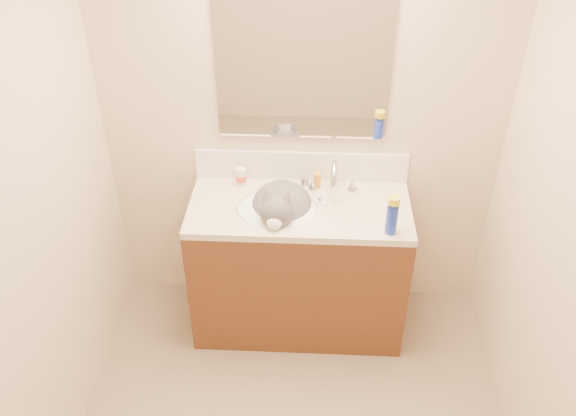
# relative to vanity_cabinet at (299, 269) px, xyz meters

# --- Properties ---
(room_shell) EXTENTS (2.24, 2.54, 2.52)m
(room_shell) POSITION_rel_vanity_cabinet_xyz_m (0.00, -0.97, 1.08)
(room_shell) COLOR beige
(room_shell) RESTS_ON ground
(vanity_cabinet) EXTENTS (1.20, 0.55, 0.82)m
(vanity_cabinet) POSITION_rel_vanity_cabinet_xyz_m (0.00, 0.00, 0.00)
(vanity_cabinet) COLOR #552D16
(vanity_cabinet) RESTS_ON ground
(counter_slab) EXTENTS (1.20, 0.55, 0.04)m
(counter_slab) POSITION_rel_vanity_cabinet_xyz_m (0.00, 0.00, 0.43)
(counter_slab) COLOR beige
(counter_slab) RESTS_ON vanity_cabinet
(basin) EXTENTS (0.45, 0.36, 0.14)m
(basin) POSITION_rel_vanity_cabinet_xyz_m (-0.12, -0.03, 0.38)
(basin) COLOR white
(basin) RESTS_ON vanity_cabinet
(faucet) EXTENTS (0.28, 0.20, 0.21)m
(faucet) POSITION_rel_vanity_cabinet_xyz_m (0.18, 0.14, 0.54)
(faucet) COLOR silver
(faucet) RESTS_ON counter_slab
(cat) EXTENTS (0.39, 0.49, 0.35)m
(cat) POSITION_rel_vanity_cabinet_xyz_m (-0.10, -0.00, 0.44)
(cat) COLOR #514F51
(cat) RESTS_ON basin
(backsplash) EXTENTS (1.20, 0.02, 0.18)m
(backsplash) POSITION_rel_vanity_cabinet_xyz_m (0.00, 0.26, 0.54)
(backsplash) COLOR white
(backsplash) RESTS_ON counter_slab
(mirror) EXTENTS (0.90, 0.02, 0.80)m
(mirror) POSITION_rel_vanity_cabinet_xyz_m (0.00, 0.26, 1.13)
(mirror) COLOR white
(mirror) RESTS_ON room_shell
(pill_bottle) EXTENTS (0.07, 0.07, 0.10)m
(pill_bottle) POSITION_rel_vanity_cabinet_xyz_m (-0.34, 0.19, 0.50)
(pill_bottle) COLOR silver
(pill_bottle) RESTS_ON counter_slab
(pill_label) EXTENTS (0.07, 0.07, 0.04)m
(pill_label) POSITION_rel_vanity_cabinet_xyz_m (-0.34, 0.19, 0.49)
(pill_label) COLOR #FC4D2A
(pill_label) RESTS_ON pill_bottle
(silver_jar) EXTENTS (0.06, 0.06, 0.05)m
(silver_jar) POSITION_rel_vanity_cabinet_xyz_m (0.02, 0.21, 0.48)
(silver_jar) COLOR #B7B7BC
(silver_jar) RESTS_ON counter_slab
(amber_bottle) EXTENTS (0.05, 0.05, 0.10)m
(amber_bottle) POSITION_rel_vanity_cabinet_xyz_m (0.09, 0.18, 0.50)
(amber_bottle) COLOR orange
(amber_bottle) RESTS_ON counter_slab
(toothbrush) EXTENTS (0.08, 0.12, 0.01)m
(toothbrush) POSITION_rel_vanity_cabinet_xyz_m (0.11, 0.06, 0.45)
(toothbrush) COLOR silver
(toothbrush) RESTS_ON counter_slab
(toothbrush_head) EXTENTS (0.03, 0.04, 0.02)m
(toothbrush_head) POSITION_rel_vanity_cabinet_xyz_m (0.11, 0.06, 0.46)
(toothbrush_head) COLOR #5C82C4
(toothbrush_head) RESTS_ON counter_slab
(spray_can) EXTENTS (0.06, 0.06, 0.16)m
(spray_can) POSITION_rel_vanity_cabinet_xyz_m (0.47, -0.21, 0.53)
(spray_can) COLOR #1C34C4
(spray_can) RESTS_ON counter_slab
(spray_cap) EXTENTS (0.07, 0.07, 0.04)m
(spray_cap) POSITION_rel_vanity_cabinet_xyz_m (0.47, -0.21, 0.65)
(spray_cap) COLOR yellow
(spray_cap) RESTS_ON spray_can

